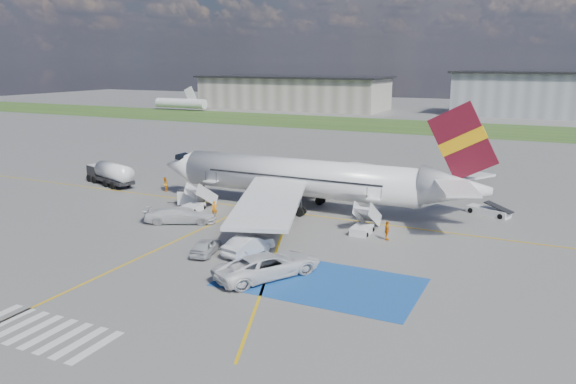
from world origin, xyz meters
name	(u,v)px	position (x,y,z in m)	size (l,w,h in m)	color
ground	(229,246)	(0.00, 0.00, 0.00)	(400.00, 400.00, 0.00)	#60605E
grass_strip	(442,128)	(0.00, 95.00, 0.01)	(400.00, 30.00, 0.01)	#2D4C1E
taxiway_line_main	(290,213)	(0.00, 12.00, 0.01)	(120.00, 0.20, 0.01)	gold
taxiway_line_cross	(99,276)	(-5.00, -10.00, 0.01)	(0.20, 60.00, 0.01)	gold
taxiway_line_diag	(290,213)	(0.00, 12.00, 0.01)	(0.20, 60.00, 0.01)	gold
staging_box	(320,282)	(10.00, -4.00, 0.01)	(14.00, 8.00, 0.01)	#194A98
crosswalk	(41,332)	(-1.80, -18.00, 0.01)	(9.00, 4.00, 0.01)	silver
terminal_west	(293,93)	(-55.00, 130.00, 5.00)	(60.00, 22.00, 10.00)	gray
terminal_centre	(544,95)	(20.00, 135.00, 6.00)	(48.00, 18.00, 12.00)	gray
airliner	(311,178)	(1.51, 14.00, 3.39)	(36.81, 32.95, 11.92)	silver
airstairs_fwd	(196,204)	(-9.50, 8.70, 0.62)	(1.90, 5.20, 3.60)	silver
airstairs_aft	(363,226)	(9.00, 8.70, 0.62)	(1.90, 5.20, 3.60)	silver
fuel_tanker	(110,176)	(-26.25, 14.19, 1.22)	(8.73, 4.93, 2.90)	black
gpu_cart	(188,198)	(-11.30, 9.96, 0.80)	(2.46, 2.03, 1.77)	silver
belt_loader	(489,212)	(18.69, 20.08, 0.35)	(4.78, 3.00, 1.39)	silver
car_silver_a	(206,246)	(-0.68, -2.51, 0.66)	(1.57, 3.90, 1.33)	#ADB0B5
car_silver_b	(249,245)	(2.49, -1.06, 0.79)	(1.68, 4.82, 1.59)	#B4B6BB
van_white_a	(268,261)	(6.18, -4.64, 1.18)	(2.89, 6.27, 2.35)	silver
van_white_b	(180,213)	(-8.03, 4.04, 1.02)	(2.11, 5.19, 2.03)	silver
crew_fwd	(215,209)	(-6.23, 7.35, 0.80)	(0.59, 0.38, 1.61)	orange
crew_nose	(165,184)	(-17.78, 14.26, 0.88)	(0.85, 0.66, 1.76)	orange
crew_aft	(387,231)	(11.57, 7.49, 0.85)	(1.00, 0.42, 1.71)	orange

